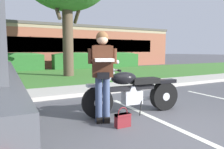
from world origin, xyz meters
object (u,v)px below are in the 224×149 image
hedge_center_left (19,62)px  rider_person (103,69)px  handbag (123,119)px  brick_building (22,47)px  hedge_right (121,59)px  hedge_center_right (76,60)px  motorcycle (136,91)px

hedge_center_left → rider_person: bearing=-88.3°
handbag → brick_building: size_ratio=0.01×
rider_person → hedge_right: 13.76m
rider_person → hedge_center_right: 12.13m
motorcycle → hedge_center_right: (2.64, 11.42, 0.16)m
rider_person → handbag: rider_person is taller
motorcycle → brick_building: (-0.27, 18.46, 1.24)m
motorcycle → handbag: 0.98m
hedge_center_left → motorcycle: bearing=-83.8°
rider_person → handbag: (0.19, -0.42, -0.86)m
hedge_center_right → brick_building: brick_building is taller
motorcycle → hedge_center_right: motorcycle is taller
hedge_center_left → hedge_center_right: size_ratio=0.93×
rider_person → hedge_center_left: (-0.34, 11.60, -0.36)m
motorcycle → rider_person: (-0.89, -0.18, 0.52)m
rider_person → hedge_center_left: bearing=91.7°
handbag → hedge_center_left: size_ratio=0.12×
hedge_center_right → hedge_right: size_ratio=1.17×
motorcycle → hedge_right: 13.15m
motorcycle → brick_building: brick_building is taller
hedge_center_left → hedge_right: (7.74, 0.00, 0.00)m
hedge_right → rider_person: bearing=-122.5°
hedge_center_right → hedge_center_left: bearing=-180.0°
rider_person → hedge_center_left: size_ratio=0.55×
handbag → rider_person: bearing=114.3°
rider_person → hedge_right: rider_person is taller
handbag → motorcycle: bearing=40.2°
handbag → hedge_center_left: (-0.53, 12.02, 0.51)m
handbag → hedge_center_right: hedge_center_right is taller
motorcycle → hedge_center_right: 11.73m
hedge_center_right → hedge_right: bearing=0.0°
hedge_center_left → hedge_center_right: same height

